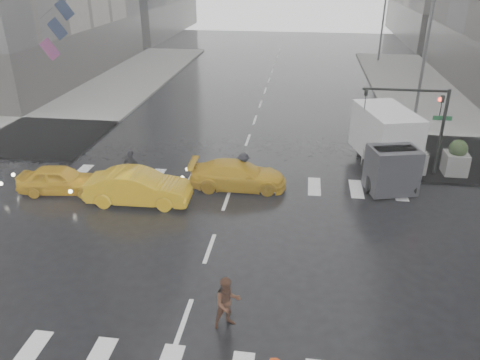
# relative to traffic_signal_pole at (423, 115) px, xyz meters

# --- Properties ---
(ground) EXTENTS (120.00, 120.00, 0.00)m
(ground) POSITION_rel_traffic_signal_pole_xyz_m (-9.01, -8.01, -3.22)
(ground) COLOR black
(ground) RESTS_ON ground
(sidewalk_nw) EXTENTS (35.00, 35.00, 0.15)m
(sidewalk_nw) POSITION_rel_traffic_signal_pole_xyz_m (-28.51, 9.49, -3.14)
(sidewalk_nw) COLOR slate
(sidewalk_nw) RESTS_ON ground
(road_markings) EXTENTS (18.00, 48.00, 0.01)m
(road_markings) POSITION_rel_traffic_signal_pole_xyz_m (-9.01, -8.01, -3.21)
(road_markings) COLOR silver
(road_markings) RESTS_ON ground
(traffic_signal_pole) EXTENTS (4.45, 0.42, 4.50)m
(traffic_signal_pole) POSITION_rel_traffic_signal_pole_xyz_m (0.00, 0.00, 0.00)
(traffic_signal_pole) COLOR black
(traffic_signal_pole) RESTS_ON ground
(street_lamp_near) EXTENTS (2.15, 0.22, 9.00)m
(street_lamp_near) POSITION_rel_traffic_signal_pole_xyz_m (1.86, 9.99, 1.73)
(street_lamp_near) COLOR #59595B
(street_lamp_near) RESTS_ON ground
(street_lamp_far) EXTENTS (2.15, 0.22, 9.00)m
(street_lamp_far) POSITION_rel_traffic_signal_pole_xyz_m (1.86, 29.99, 1.73)
(street_lamp_far) COLOR #59595B
(street_lamp_far) RESTS_ON ground
(planter_west) EXTENTS (1.10, 1.10, 1.80)m
(planter_west) POSITION_rel_traffic_signal_pole_xyz_m (-2.01, 0.19, -2.23)
(planter_west) COLOR slate
(planter_west) RESTS_ON ground
(planter_mid) EXTENTS (1.10, 1.10, 1.80)m
(planter_mid) POSITION_rel_traffic_signal_pole_xyz_m (-0.01, 0.19, -2.23)
(planter_mid) COLOR slate
(planter_mid) RESTS_ON ground
(planter_east) EXTENTS (1.10, 1.10, 1.80)m
(planter_east) POSITION_rel_traffic_signal_pole_xyz_m (1.99, 0.19, -2.23)
(planter_east) COLOR slate
(planter_east) RESTS_ON ground
(flag_cluster) EXTENTS (2.87, 3.06, 4.69)m
(flag_cluster) POSITION_rel_traffic_signal_pole_xyz_m (-24.09, 10.49, 2.42)
(flag_cluster) COLOR #59595B
(flag_cluster) RESTS_ON ground
(pedestrian_brown) EXTENTS (1.04, 0.97, 1.71)m
(pedestrian_brown) POSITION_rel_traffic_signal_pole_xyz_m (-7.66, -12.01, -2.36)
(pedestrian_brown) COLOR #482819
(pedestrian_brown) RESTS_ON ground
(pedestrian_far_a) EXTENTS (1.20, 0.93, 1.81)m
(pedestrian_far_a) POSITION_rel_traffic_signal_pole_xyz_m (-13.80, -3.01, -2.31)
(pedestrian_far_a) COLOR black
(pedestrian_far_a) RESTS_ON ground
(pedestrian_far_b) EXTENTS (1.17, 1.13, 1.63)m
(pedestrian_far_b) POSITION_rel_traffic_signal_pole_xyz_m (-8.46, -2.22, -2.40)
(pedestrian_far_b) COLOR black
(pedestrian_far_b) RESTS_ON ground
(taxi_front) EXTENTS (3.99, 2.01, 1.30)m
(taxi_front) POSITION_rel_traffic_signal_pole_xyz_m (-16.90, -4.23, -2.57)
(taxi_front) COLOR #D79F0B
(taxi_front) RESTS_ON ground
(taxi_mid) EXTENTS (4.73, 1.80, 1.54)m
(taxi_mid) POSITION_rel_traffic_signal_pole_xyz_m (-12.88, -4.76, -2.45)
(taxi_mid) COLOR #D79F0B
(taxi_mid) RESTS_ON ground
(taxi_rear) EXTENTS (4.17, 2.08, 1.34)m
(taxi_rear) POSITION_rel_traffic_signal_pole_xyz_m (-8.68, -2.63, -2.55)
(taxi_rear) COLOR #D79F0B
(taxi_rear) RESTS_ON ground
(box_truck) EXTENTS (2.22, 5.93, 3.15)m
(box_truck) POSITION_rel_traffic_signal_pole_xyz_m (-1.51, 0.03, -1.54)
(box_truck) COLOR silver
(box_truck) RESTS_ON ground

